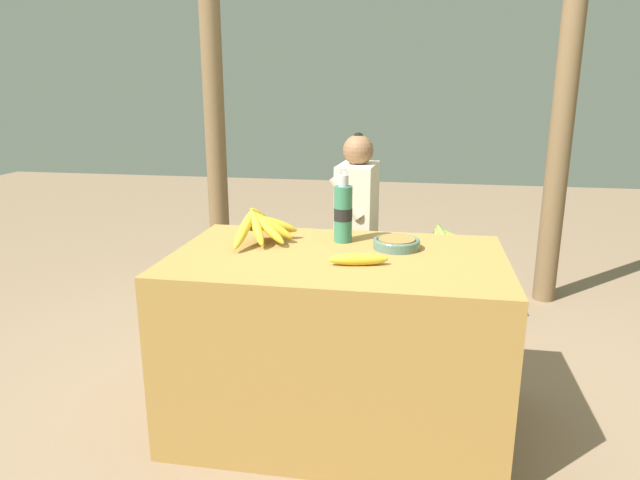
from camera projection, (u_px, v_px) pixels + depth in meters
ground_plane at (336, 420)px, 2.32m from camera, size 12.00×12.00×0.00m
market_counter at (337, 340)px, 2.23m from camera, size 1.25×0.76×0.70m
banana_bunch_ripe at (262, 224)px, 2.29m from camera, size 0.22×0.37×0.15m
serving_bowl at (397, 243)px, 2.21m from camera, size 0.18×0.18×0.04m
water_bottle at (343, 213)px, 2.29m from camera, size 0.07×0.07×0.30m
loose_banana_front at (358, 259)px, 2.01m from camera, size 0.22×0.08×0.04m
wooden_bench at (371, 256)px, 3.34m from camera, size 1.36×0.32×0.43m
seated_vendor at (349, 212)px, 3.27m from camera, size 0.42×0.40×1.07m
banana_bunch_green at (444, 236)px, 3.23m from camera, size 0.20×0.30×0.14m
support_post_near at (214, 107)px, 3.69m from camera, size 0.13×0.13×2.36m
support_post_far at (564, 109)px, 3.33m from camera, size 0.13×0.13×2.36m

